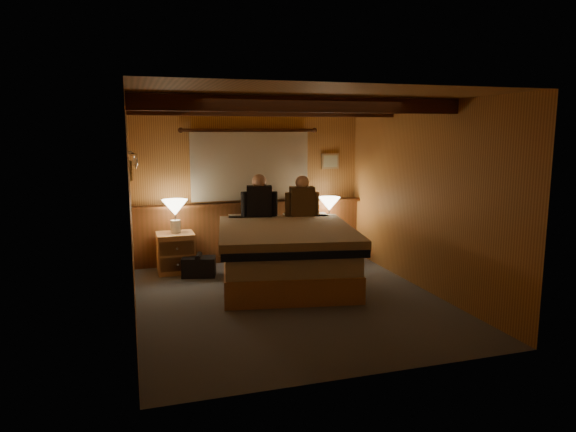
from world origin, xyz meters
name	(u,v)px	position (x,y,z in m)	size (l,w,h in m)	color
floor	(289,299)	(0.00, 0.00, 0.00)	(4.20, 4.20, 0.00)	#4B5059
ceiling	(289,99)	(0.00, 0.00, 2.40)	(4.20, 4.20, 0.00)	#BB8246
wall_back	(250,185)	(0.00, 2.10, 1.20)	(3.60, 3.60, 0.00)	#C99048
wall_left	(131,209)	(-1.80, 0.00, 1.20)	(4.20, 4.20, 0.00)	#C99048
wall_right	(422,197)	(1.80, 0.00, 1.20)	(4.20, 4.20, 0.00)	#C99048
wall_front	(366,237)	(0.00, -2.10, 1.20)	(3.60, 3.60, 0.00)	#C99048
wainscot	(251,230)	(0.00, 2.04, 0.49)	(3.60, 0.23, 0.94)	brown
curtain_window	(250,165)	(0.00, 2.03, 1.52)	(2.18, 0.09, 1.11)	#4A2312
ceiling_beams	(285,108)	(0.00, 0.15, 2.31)	(3.60, 1.65, 0.16)	#4A2312
coat_rail	(135,158)	(-1.72, 1.58, 1.67)	(0.05, 0.55, 0.24)	silver
framed_print	(330,161)	(1.35, 2.08, 1.55)	(0.30, 0.04, 0.25)	tan
bed	(285,253)	(0.18, 0.74, 0.40)	(2.08, 2.53, 0.78)	tan
nightstand_left	(176,253)	(-1.21, 1.66, 0.29)	(0.53, 0.48, 0.58)	tan
nightstand_right	(329,242)	(1.21, 1.75, 0.27)	(0.57, 0.53, 0.54)	tan
lamp_left	(175,210)	(-1.20, 1.69, 0.92)	(0.37, 0.37, 0.48)	white
lamp_right	(329,206)	(1.23, 1.79, 0.86)	(0.35, 0.35, 0.46)	white
person_left	(259,199)	(0.03, 1.62, 1.03)	(0.54, 0.29, 0.67)	black
person_right	(302,199)	(0.67, 1.48, 1.02)	(0.52, 0.24, 0.64)	#47321C
duffel_bag	(199,266)	(-0.92, 1.33, 0.15)	(0.51, 0.38, 0.33)	black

